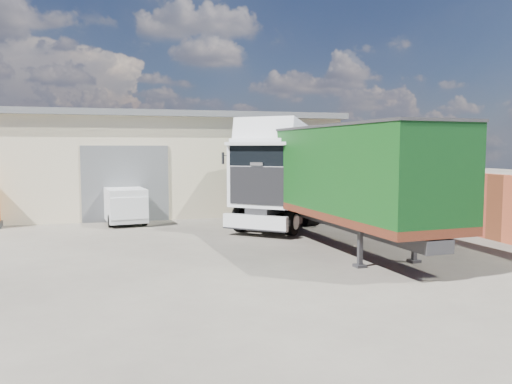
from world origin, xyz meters
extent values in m
plane|color=#292621|center=(0.00, 0.00, 0.00)|extent=(120.00, 120.00, 0.00)
cube|color=beige|center=(-6.00, 16.00, 2.50)|extent=(30.00, 12.00, 5.00)
cube|color=#55585A|center=(-6.00, 16.00, 5.15)|extent=(30.60, 12.60, 0.30)
cube|color=#55585A|center=(-2.00, 9.98, 1.80)|extent=(4.00, 0.08, 3.60)
cube|color=#55585A|center=(-6.00, 16.00, 5.35)|extent=(30.60, 0.40, 0.15)
cube|color=#964626|center=(11.50, 6.00, 1.25)|extent=(0.35, 26.00, 2.50)
cylinder|color=black|center=(3.47, 5.05, 0.56)|extent=(2.72, 2.54, 1.12)
cylinder|color=black|center=(5.86, 7.89, 0.56)|extent=(2.76, 2.57, 1.12)
cylinder|color=black|center=(6.82, 9.02, 0.56)|extent=(2.76, 2.57, 1.12)
cube|color=#2D2D30|center=(5.11, 7.00, 0.95)|extent=(5.24, 5.96, 0.32)
cube|color=silver|center=(2.82, 4.28, 0.58)|extent=(2.23, 1.95, 0.58)
cube|color=silver|center=(3.71, 5.34, 2.41)|extent=(3.60, 3.57, 2.60)
cube|color=black|center=(2.92, 4.41, 2.01)|extent=(1.82, 1.55, 1.48)
cube|color=black|center=(2.94, 4.42, 3.18)|extent=(1.86, 1.58, 0.79)
cube|color=silver|center=(3.85, 5.50, 4.08)|extent=(3.33, 3.26, 1.30)
cube|color=#0C5740|center=(2.97, 6.52, 2.12)|extent=(0.52, 0.62, 1.17)
cube|color=#0C5740|center=(5.00, 4.80, 2.12)|extent=(0.52, 0.62, 1.17)
cylinder|color=#2D2D30|center=(6.00, 8.05, 1.18)|extent=(1.64, 1.64, 0.13)
cube|color=#2D2D30|center=(4.52, -1.26, 0.58)|extent=(0.34, 0.34, 1.16)
cube|color=#2D2D30|center=(6.41, -1.12, 0.58)|extent=(0.34, 0.34, 1.16)
cylinder|color=black|center=(4.84, 7.05, 0.56)|extent=(2.76, 1.32, 1.12)
cube|color=#2D2D30|center=(5.16, 2.80, 0.95)|extent=(1.80, 12.66, 0.37)
cube|color=#582114|center=(5.16, 2.80, 1.29)|extent=(3.58, 12.79, 0.25)
cube|color=black|center=(5.16, 2.80, 2.79)|extent=(3.58, 12.79, 2.74)
cube|color=#2D2D30|center=(5.16, 2.80, 4.18)|extent=(3.65, 12.86, 0.08)
cylinder|color=black|center=(-1.95, 8.42, 0.29)|extent=(1.73, 0.80, 0.57)
cylinder|color=black|center=(-2.34, 11.18, 0.29)|extent=(1.73, 0.80, 0.57)
cube|color=silver|center=(-2.15, 9.80, 0.91)|extent=(2.19, 4.19, 1.48)
cube|color=silver|center=(-1.92, 8.16, 0.87)|extent=(1.70, 1.00, 0.96)
cube|color=black|center=(-1.94, 8.33, 1.35)|extent=(1.52, 0.28, 0.52)
camera|label=1|loc=(-2.12, -14.32, 3.46)|focal=35.00mm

